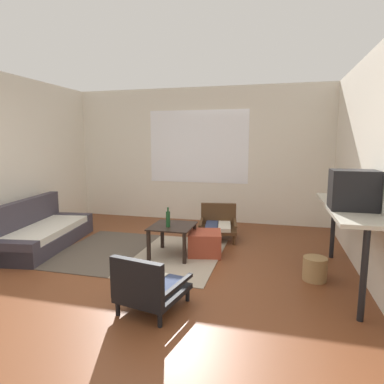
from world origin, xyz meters
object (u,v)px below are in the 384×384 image
Objects in this scene: armchair_striped_foreground at (149,287)px; ottoman_orange at (205,243)px; armchair_by_window at (218,223)px; wicker_basket at (315,269)px; couch at (40,233)px; clay_vase at (342,191)px; console_shelf at (347,214)px; crt_television at (353,190)px; glass_bottle at (168,219)px; coffee_table at (172,231)px.

ottoman_orange is (0.17, 1.73, -0.08)m from armchair_striped_foreground.
armchair_by_window is at bearing 87.11° from ottoman_orange.
wicker_basket is (1.41, -1.41, -0.12)m from armchair_by_window.
couch is 6.97× the size of clay_vase.
armchair_by_window is at bearing 140.88° from console_shelf.
console_shelf is 0.47m from clay_vase.
crt_television is 1.05m from wicker_basket.
glass_bottle is (-2.24, -0.14, -0.46)m from clay_vase.
ottoman_orange is at bearing 163.18° from console_shelf.
coffee_table is at bearing -178.68° from clay_vase.
wicker_basket is (1.89, -0.38, -0.23)m from coffee_table.
glass_bottle reaches higher than armchair_by_window.
armchair_by_window is 0.39× the size of console_shelf.
crt_television reaches higher than clay_vase.
console_shelf is 0.75m from wicker_basket.
ottoman_orange is 1.68× the size of wicker_basket.
glass_bottle is 1.99m from wicker_basket.
wicker_basket is (-0.31, -0.43, -0.88)m from clay_vase.
wicker_basket is at bearing -177.66° from console_shelf.
ottoman_orange is 1.55m from wicker_basket.
wicker_basket is (-0.31, 0.19, -0.98)m from crt_television.
couch is 7.09× the size of wicker_basket.
couch is 2.76× the size of armchair_by_window.
couch is 3.10× the size of coffee_table.
clay_vase reaches higher than console_shelf.
armchair_striped_foreground is 1.56× the size of ottoman_orange.
coffee_table is 0.88× the size of armchair_striped_foreground.
couch is at bearing 173.75° from crt_television.
crt_television is (-0.00, -0.20, 0.30)m from console_shelf.
armchair_by_window is 1.53× the size of ottoman_orange.
couch is 4.28× the size of crt_television.
armchair_by_window is at bearing 137.03° from crt_television.
clay_vase is (4.35, 0.15, 0.80)m from couch.
console_shelf is at bearing 31.61° from armchair_striped_foreground.
armchair_striped_foreground reaches higher than armchair_by_window.
crt_television is at bearing -6.25° from couch.
clay_vase is at bearing 54.30° from wicker_basket.
console_shelf reaches higher than armchair_by_window.
coffee_table is at bearing 2.58° from couch.
couch is at bearing 176.38° from console_shelf.
clay_vase is at bearing 3.58° from glass_bottle.
glass_bottle is at bearing 167.80° from crt_television.
console_shelf is (1.72, -1.40, 0.56)m from armchair_by_window.
crt_television is at bearing -31.27° from wicker_basket.
armchair_striped_foreground reaches higher than wicker_basket.
couch reaches higher than glass_bottle.
console_shelf is at bearing -9.58° from coffee_table.
wicker_basket is (1.62, 1.18, -0.11)m from armchair_striped_foreground.
coffee_table reaches higher than ottoman_orange.
console_shelf is at bearing -16.82° from ottoman_orange.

